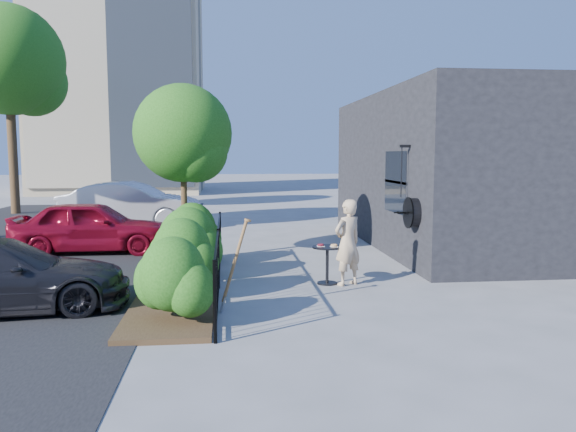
{
  "coord_description": "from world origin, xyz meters",
  "views": [
    {
      "loc": [
        -1.33,
        -10.07,
        2.43
      ],
      "look_at": [
        -0.12,
        1.02,
        1.2
      ],
      "focal_mm": 35.0,
      "sensor_mm": 36.0,
      "label": 1
    }
  ],
  "objects": [
    {
      "name": "cafe_table",
      "position": [
        0.53,
        0.15,
        0.49
      ],
      "size": [
        0.57,
        0.57,
        0.76
      ],
      "rotation": [
        0.0,
        0.0,
        -0.08
      ],
      "color": "black",
      "rests_on": "ground"
    },
    {
      "name": "fence",
      "position": [
        -1.5,
        0.0,
        0.56
      ],
      "size": [
        0.05,
        6.05,
        1.1
      ],
      "color": "black",
      "rests_on": "ground"
    },
    {
      "name": "shrubs",
      "position": [
        -2.1,
        0.1,
        0.7
      ],
      "size": [
        1.1,
        5.6,
        1.24
      ],
      "color": "#1C4F12",
      "rests_on": "ground"
    },
    {
      "name": "street_tree_far",
      "position": [
        -9.94,
        13.96,
        5.92
      ],
      "size": [
        4.4,
        4.4,
        8.28
      ],
      "color": "#3F2B19",
      "rests_on": "ground"
    },
    {
      "name": "shovel",
      "position": [
        -1.26,
        -1.52,
        0.65
      ],
      "size": [
        0.5,
        0.19,
        1.48
      ],
      "color": "brown",
      "rests_on": "ground"
    },
    {
      "name": "planting_bed",
      "position": [
        -2.2,
        0.0,
        0.04
      ],
      "size": [
        1.3,
        6.0,
        0.08
      ],
      "primitive_type": "cube",
      "color": "#382616",
      "rests_on": "ground"
    },
    {
      "name": "ground",
      "position": [
        0.0,
        0.0,
        0.0
      ],
      "size": [
        120.0,
        120.0,
        0.0
      ],
      "primitive_type": "plane",
      "color": "gray",
      "rests_on": "ground"
    },
    {
      "name": "car_red",
      "position": [
        -4.68,
        4.16,
        0.65
      ],
      "size": [
        3.83,
        1.55,
        1.3
      ],
      "primitive_type": "imported",
      "rotation": [
        0.0,
        0.0,
        1.57
      ],
      "color": "maroon",
      "rests_on": "ground"
    },
    {
      "name": "car_silver",
      "position": [
        -4.53,
        9.13,
        0.76
      ],
      "size": [
        4.75,
        2.09,
        1.52
      ],
      "primitive_type": "imported",
      "rotation": [
        0.0,
        0.0,
        1.46
      ],
      "color": "#B4B3B8",
      "rests_on": "ground"
    },
    {
      "name": "shop_building",
      "position": [
        5.5,
        4.5,
        2.0
      ],
      "size": [
        6.22,
        9.0,
        4.0
      ],
      "color": "black",
      "rests_on": "ground"
    },
    {
      "name": "patio_tree",
      "position": [
        -2.24,
        2.76,
        2.76
      ],
      "size": [
        2.2,
        2.2,
        3.94
      ],
      "color": "#3F2B19",
      "rests_on": "ground"
    },
    {
      "name": "woman",
      "position": [
        0.89,
        0.02,
        0.8
      ],
      "size": [
        0.7,
        0.62,
        1.61
      ],
      "primitive_type": "imported",
      "rotation": [
        0.0,
        0.0,
        3.64
      ],
      "color": "tan",
      "rests_on": "ground"
    }
  ]
}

